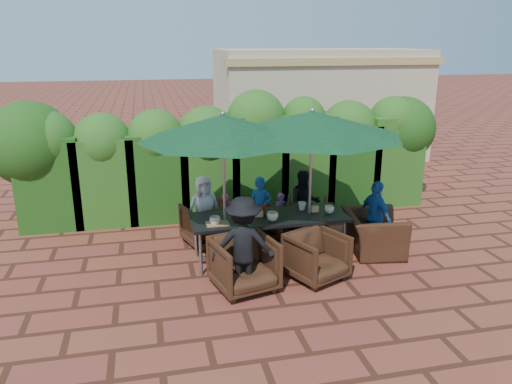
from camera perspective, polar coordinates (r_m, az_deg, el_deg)
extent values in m
plane|color=brown|center=(8.39, 0.11, -7.34)|extent=(80.00, 80.00, 0.00)
cube|color=black|center=(8.02, 1.49, -2.92)|extent=(2.50, 0.90, 0.05)
cube|color=gray|center=(8.25, 1.46, -6.87)|extent=(2.30, 0.05, 0.05)
cylinder|color=gray|center=(7.65, -6.33, -7.05)|extent=(0.05, 0.05, 0.70)
cylinder|color=gray|center=(8.30, -6.89, -5.12)|extent=(0.05, 0.05, 0.70)
cylinder|color=gray|center=(8.19, 9.94, -5.56)|extent=(0.05, 0.05, 0.70)
cylinder|color=gray|center=(8.79, 8.22, -3.87)|extent=(0.05, 0.05, 0.70)
cylinder|color=gray|center=(8.10, -3.48, -8.17)|extent=(0.44, 0.44, 0.03)
cylinder|color=gray|center=(7.68, -3.64, -0.13)|extent=(0.04, 0.04, 2.40)
cone|color=#0B3317|center=(7.44, -3.79, 7.40)|extent=(2.53, 2.53, 0.38)
sphere|color=gray|center=(7.41, -3.82, 8.92)|extent=(0.08, 0.08, 0.08)
cylinder|color=gray|center=(8.46, 5.94, -7.11)|extent=(0.44, 0.44, 0.03)
cylinder|color=gray|center=(8.05, 6.19, 0.62)|extent=(0.04, 0.04, 2.40)
cone|color=#0B3317|center=(7.83, 6.43, 7.80)|extent=(2.87, 2.87, 0.38)
sphere|color=gray|center=(7.80, 6.48, 9.25)|extent=(0.08, 0.08, 0.08)
imported|color=black|center=(8.78, -5.55, -3.45)|extent=(0.96, 0.93, 0.80)
imported|color=black|center=(8.96, -0.13, -3.31)|extent=(0.75, 0.71, 0.70)
imported|color=black|center=(9.25, 5.83, -2.55)|extent=(0.91, 0.88, 0.75)
imported|color=black|center=(7.18, -1.37, -7.97)|extent=(0.99, 0.95, 0.85)
imported|color=black|center=(7.55, 6.97, -7.08)|extent=(0.99, 0.97, 0.79)
imported|color=black|center=(8.62, 13.32, -3.86)|extent=(0.83, 1.14, 0.91)
imported|color=silver|center=(8.83, -5.96, -1.98)|extent=(0.63, 0.42, 1.20)
imported|color=#1D54A2|center=(8.96, 0.48, -1.83)|extent=(0.50, 0.46, 1.13)
imported|color=black|center=(9.13, 5.54, -1.27)|extent=(0.62, 0.43, 1.21)
imported|color=black|center=(7.03, -1.44, -6.07)|extent=(0.97, 0.62, 1.41)
imported|color=#1D54A2|center=(8.63, 13.51, -2.73)|extent=(0.53, 0.79, 1.23)
imported|color=#C54565|center=(9.03, -3.37, -2.73)|extent=(0.35, 0.31, 0.83)
imported|color=#A852B2|center=(9.22, 2.91, -2.46)|extent=(0.29, 0.25, 0.78)
imported|color=#319027|center=(12.27, 2.17, 4.90)|extent=(1.70, 0.72, 1.78)
imported|color=#C54565|center=(12.86, 8.07, 5.13)|extent=(0.86, 0.58, 1.70)
imported|color=gray|center=(13.04, 11.65, 4.89)|extent=(1.13, 0.80, 1.61)
imported|color=beige|center=(7.65, -4.72, -3.27)|extent=(0.16, 0.16, 0.13)
imported|color=beige|center=(7.99, -2.50, -2.33)|extent=(0.13, 0.13, 0.13)
imported|color=beige|center=(7.78, 1.89, -2.80)|extent=(0.18, 0.18, 0.14)
imported|color=beige|center=(8.31, 5.29, -1.61)|extent=(0.14, 0.14, 0.13)
imported|color=beige|center=(8.22, 8.39, -1.97)|extent=(0.15, 0.15, 0.12)
cylinder|color=#B20C0A|center=(8.00, 0.62, -2.12)|extent=(0.04, 0.04, 0.17)
cylinder|color=#4C230C|center=(8.05, 0.99, -2.02)|extent=(0.04, 0.04, 0.17)
cube|color=#956F48|center=(7.68, -4.43, -3.62)|extent=(0.35, 0.25, 0.02)
cube|color=tan|center=(7.96, 0.36, -2.49)|extent=(0.12, 0.06, 0.10)
cube|color=tan|center=(8.24, 6.75, -1.92)|extent=(0.12, 0.06, 0.10)
cube|color=#1A380F|center=(10.25, -22.38, 1.15)|extent=(1.15, 0.95, 1.77)
sphere|color=#1A380F|center=(10.08, -22.88, 5.43)|extent=(1.15, 1.15, 1.15)
cube|color=#1A380F|center=(10.13, -16.79, 1.33)|extent=(1.15, 0.95, 1.70)
sphere|color=#1A380F|center=(9.96, -17.16, 5.48)|extent=(1.11, 1.11, 1.11)
cube|color=#1A380F|center=(10.09, -11.15, 1.83)|extent=(1.15, 0.95, 1.74)
sphere|color=#1A380F|center=(9.92, -11.40, 6.13)|extent=(1.10, 1.10, 1.10)
cube|color=#1A380F|center=(10.16, -5.50, 2.10)|extent=(1.15, 0.95, 1.72)
sphere|color=#1A380F|center=(10.00, -5.62, 6.31)|extent=(1.22, 1.22, 1.22)
cube|color=#1A380F|center=(10.29, 0.01, 3.27)|extent=(1.15, 0.95, 2.03)
sphere|color=#1A380F|center=(10.11, 0.01, 8.31)|extent=(1.18, 1.18, 1.18)
cube|color=#1A380F|center=(10.55, 5.33, 3.48)|extent=(1.15, 0.95, 2.01)
sphere|color=#1A380F|center=(10.38, 5.47, 8.35)|extent=(0.91, 0.91, 0.91)
cube|color=#1A380F|center=(10.92, 10.32, 3.08)|extent=(1.15, 0.95, 1.77)
sphere|color=#1A380F|center=(10.76, 10.54, 7.13)|extent=(1.19, 1.19, 1.19)
cube|color=#1A380F|center=(11.32, 15.02, 3.66)|extent=(1.15, 0.95, 1.92)
sphere|color=#1A380F|center=(11.17, 15.36, 7.95)|extent=(1.01, 1.01, 1.01)
sphere|color=#1A380F|center=(10.25, -24.39, 5.04)|extent=(1.60, 1.60, 1.60)
sphere|color=#1A380F|center=(11.43, 16.39, 6.96)|extent=(1.40, 1.40, 1.40)
cube|color=beige|center=(15.47, 7.18, 9.96)|extent=(6.00, 3.00, 3.20)
cube|color=tan|center=(14.01, 9.42, 14.49)|extent=(6.20, 0.25, 0.20)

